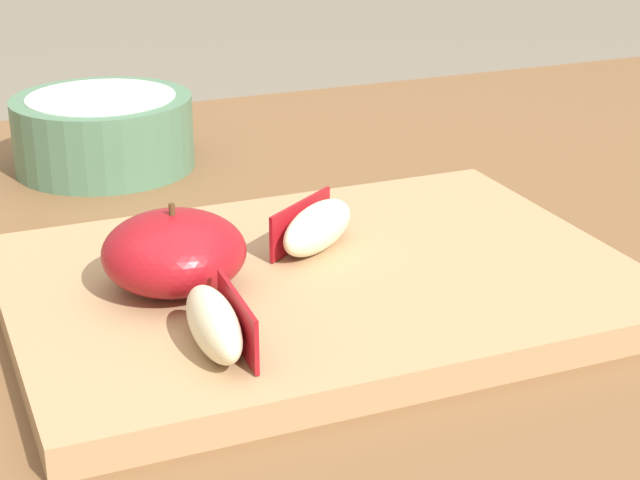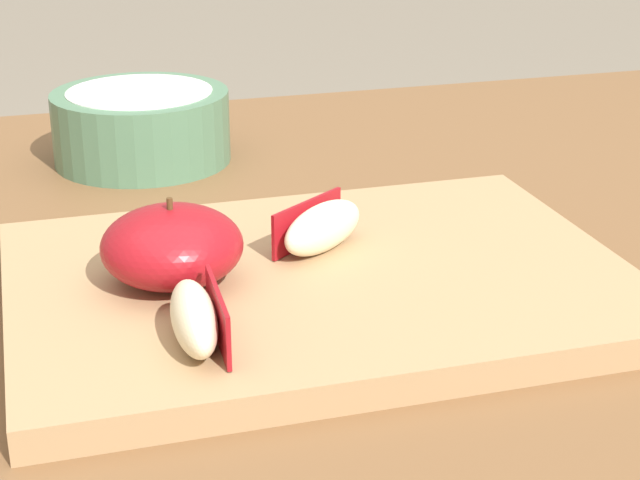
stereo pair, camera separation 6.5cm
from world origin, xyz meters
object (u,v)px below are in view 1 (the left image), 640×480
Objects in this scene: apple_half_skin_up at (174,252)px; apple_wedge_left at (216,323)px; cutting_board at (320,284)px; apple_wedge_right at (316,227)px; ceramic_fruit_bowl at (103,130)px.

apple_half_skin_up is 0.08m from apple_wedge_left.
apple_wedge_right is at bearing 71.80° from cutting_board.
cutting_board is 4.45× the size of apple_half_skin_up.
cutting_board is 2.50× the size of ceramic_fruit_bowl.
cutting_board is at bearing -4.76° from apple_half_skin_up.
apple_wedge_left is at bearing -133.25° from apple_wedge_right.
ceramic_fruit_bowl is (0.02, 0.31, -0.01)m from apple_half_skin_up.
cutting_board is 0.10m from apple_half_skin_up.
ceramic_fruit_bowl reaches higher than cutting_board.
apple_wedge_left is (-0.09, -0.08, 0.03)m from cutting_board.
cutting_board is at bearing -77.64° from ceramic_fruit_bowl.
apple_half_skin_up is at bearing 89.22° from apple_wedge_left.
apple_wedge_right is (0.01, 0.03, 0.03)m from cutting_board.
apple_wedge_left is (-0.10, -0.11, 0.00)m from apple_wedge_right.
apple_wedge_right and apple_wedge_left have the same top height.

